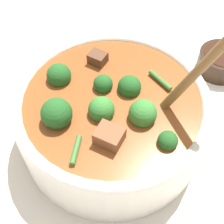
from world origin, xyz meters
The scene contains 3 objects.
ground_plane centered at (0.00, 0.00, 0.00)m, with size 4.00×4.00×0.00m, color silver.
stew_bowl centered at (0.00, 0.00, 0.06)m, with size 0.28×0.28×0.25m.
condiment_bowl centered at (-0.22, -0.12, 0.02)m, with size 0.09×0.09×0.04m.
Camera 1 is at (0.04, 0.27, 0.42)m, focal length 50.00 mm.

